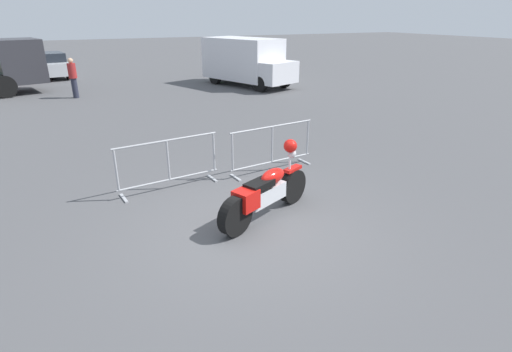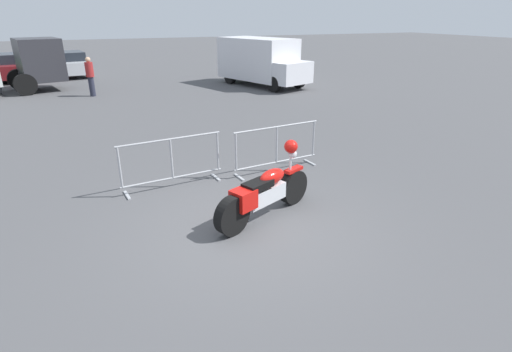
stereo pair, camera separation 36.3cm
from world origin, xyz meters
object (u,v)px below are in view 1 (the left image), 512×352
Objects in this scene: delivery_van at (246,60)px; parked_car_silver at (49,65)px; motorcycle at (266,192)px; crowd_barrier_near at (168,164)px; pedestrian at (73,76)px; crowd_barrier_far at (272,147)px.

parked_car_silver is (-8.96, 7.52, -0.54)m from delivery_van.
crowd_barrier_near is at bearing 97.27° from motorcycle.
motorcycle is 0.50× the size of parked_car_silver.
pedestrian is (-2.30, 13.51, 0.43)m from motorcycle.
parked_car_silver is at bearing 97.57° from pedestrian.
motorcycle is 1.28× the size of pedestrian.
motorcycle is at bearing -79.70° from pedestrian.
parked_car_silver reaches higher than crowd_barrier_far.
motorcycle is 2.35m from crowd_barrier_far.
motorcycle reaches higher than crowd_barrier_near.
crowd_barrier_far is at bearing -175.37° from parked_car_silver.
parked_car_silver is (-1.97, 18.71, 0.15)m from crowd_barrier_near.
delivery_van is 11.71m from parked_car_silver.
pedestrian reaches higher than crowd_barrier_far.
pedestrian is (-3.52, 11.49, 0.37)m from crowd_barrier_far.
pedestrian is at bearing 75.87° from motorcycle.
crowd_barrier_far is 0.51× the size of parked_car_silver.
motorcycle reaches higher than crowd_barrier_far.
crowd_barrier_near is 13.22m from delivery_van.
parked_car_silver is at bearing 74.92° from motorcycle.
delivery_van reaches higher than crowd_barrier_near.
parked_car_silver is (-3.18, 20.73, 0.21)m from motorcycle.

